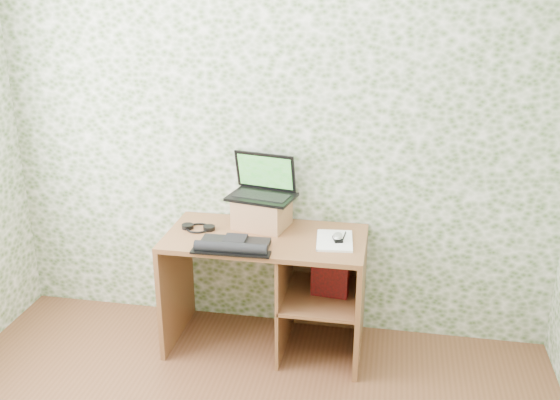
% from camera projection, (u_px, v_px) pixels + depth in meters
% --- Properties ---
extents(wall_back, '(3.50, 0.00, 3.50)m').
position_uv_depth(wall_back, '(275.00, 134.00, 3.83)').
color(wall_back, white).
rests_on(wall_back, ground).
extents(desk, '(1.20, 0.60, 0.75)m').
position_uv_depth(desk, '(279.00, 275.00, 3.84)').
color(desk, brown).
rests_on(desk, floor).
extents(riser, '(0.35, 0.31, 0.19)m').
position_uv_depth(riser, '(262.00, 212.00, 3.84)').
color(riser, '#996544').
rests_on(riser, desk).
extents(laptop, '(0.44, 0.35, 0.26)m').
position_uv_depth(laptop, '(263.00, 187.00, 3.83)').
color(laptop, black).
rests_on(laptop, riser).
extents(keyboard, '(0.46, 0.24, 0.06)m').
position_uv_depth(keyboard, '(233.00, 245.00, 3.55)').
color(keyboard, black).
rests_on(keyboard, desk).
extents(headphones, '(0.21, 0.15, 0.03)m').
position_uv_depth(headphones, '(198.00, 228.00, 3.83)').
color(headphones, black).
rests_on(headphones, desk).
extents(notepad, '(0.23, 0.31, 0.01)m').
position_uv_depth(notepad, '(335.00, 241.00, 3.65)').
color(notepad, white).
rests_on(notepad, desk).
extents(mouse, '(0.08, 0.11, 0.03)m').
position_uv_depth(mouse, '(338.00, 238.00, 3.63)').
color(mouse, '#B9B9BC').
rests_on(mouse, notepad).
extents(pen, '(0.02, 0.13, 0.01)m').
position_uv_depth(pen, '(344.00, 236.00, 3.68)').
color(pen, black).
rests_on(pen, notepad).
extents(red_box, '(0.23, 0.09, 0.27)m').
position_uv_depth(red_box, '(330.00, 275.00, 3.74)').
color(red_box, maroon).
rests_on(red_box, desk).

